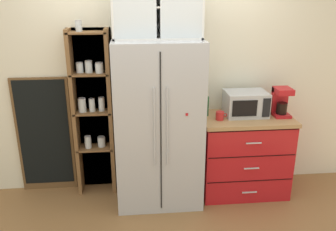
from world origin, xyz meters
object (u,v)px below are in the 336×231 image
microwave (246,104)px  mug_charcoal (249,114)px  refrigerator (158,124)px  bottle_green (206,104)px  chalkboard_menu (45,135)px  coffee_maker (281,101)px  mug_red (220,116)px

microwave → mug_charcoal: bearing=-87.6°
refrigerator → microwave: bearing=5.8°
microwave → bottle_green: size_ratio=1.50×
mug_charcoal → chalkboard_menu: 2.22m
bottle_green → coffee_maker: bearing=-4.7°
mug_charcoal → microwave: bearing=92.4°
refrigerator → mug_charcoal: (0.95, -0.01, 0.08)m
microwave → mug_red: size_ratio=3.68×
refrigerator → mug_charcoal: refrigerator is taller
refrigerator → chalkboard_menu: bearing=166.2°
bottle_green → chalkboard_menu: 1.80m
microwave → mug_charcoal: (0.00, -0.11, -0.08)m
coffee_maker → mug_red: size_ratio=2.59×
microwave → coffee_maker: coffee_maker is taller
refrigerator → coffee_maker: (1.32, 0.05, 0.19)m
coffee_maker → bottle_green: (-0.79, 0.07, -0.03)m
mug_red → bottle_green: 0.21m
mug_charcoal → bottle_green: size_ratio=0.39×
mug_red → bottle_green: bearing=129.5°
refrigerator → bottle_green: refrigerator is taller
coffee_maker → mug_charcoal: bearing=-170.1°
refrigerator → microwave: size_ratio=3.93×
refrigerator → bottle_green: 0.56m
microwave → chalkboard_menu: bearing=174.6°
coffee_maker → bottle_green: coffee_maker is taller
mug_red → chalkboard_menu: 1.92m
microwave → chalkboard_menu: size_ratio=0.34×
microwave → mug_red: (-0.30, -0.12, -0.09)m
refrigerator → chalkboard_menu: refrigerator is taller
microwave → coffee_maker: bearing=-6.5°
refrigerator → coffee_maker: bearing=2.3°
refrigerator → coffee_maker: size_ratio=5.58×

